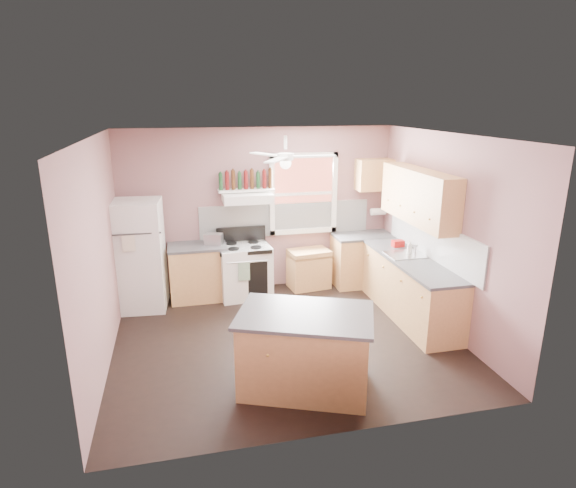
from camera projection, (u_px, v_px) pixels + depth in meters
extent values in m
plane|color=black|center=(286.00, 339.00, 6.53)|extent=(4.50, 4.50, 0.00)
plane|color=white|center=(286.00, 136.00, 5.75)|extent=(4.50, 4.50, 0.00)
cube|color=#835B5C|center=(259.00, 210.00, 8.03)|extent=(4.50, 0.05, 2.70)
cube|color=#835B5C|center=(446.00, 233.00, 6.63)|extent=(0.05, 4.00, 2.70)
cube|color=#835B5C|center=(97.00, 256.00, 5.65)|extent=(0.05, 4.00, 2.70)
cube|color=white|center=(286.00, 219.00, 8.14)|extent=(2.90, 0.03, 0.55)
cube|color=white|center=(432.00, 239.00, 6.95)|extent=(0.03, 2.60, 0.55)
cube|color=brown|center=(303.00, 194.00, 8.08)|extent=(1.00, 0.02, 1.20)
cube|color=white|center=(304.00, 194.00, 8.05)|extent=(1.16, 0.07, 1.36)
cube|color=white|center=(140.00, 255.00, 7.29)|extent=(0.77, 0.75, 1.69)
cube|color=#B5824B|center=(199.00, 273.00, 7.76)|extent=(0.90, 0.60, 0.86)
cube|color=#3F3F42|center=(197.00, 246.00, 7.63)|extent=(0.92, 0.62, 0.04)
cube|color=silver|center=(214.00, 239.00, 7.63)|extent=(0.32, 0.25, 0.18)
cube|color=white|center=(244.00, 271.00, 7.85)|extent=(0.87, 0.71, 0.86)
cube|color=white|center=(247.00, 198.00, 7.64)|extent=(0.78, 0.50, 0.14)
cube|color=white|center=(246.00, 190.00, 7.73)|extent=(0.90, 0.26, 0.03)
cube|color=#B5824B|center=(309.00, 269.00, 8.24)|extent=(0.72, 0.53, 0.67)
cube|color=#B5824B|center=(362.00, 260.00, 8.37)|extent=(1.00, 0.60, 0.86)
cube|color=#B5824B|center=(410.00, 289.00, 7.10)|extent=(0.60, 2.20, 0.86)
cube|color=#3F3F42|center=(363.00, 236.00, 8.24)|extent=(1.02, 0.62, 0.04)
cube|color=#3F3F42|center=(411.00, 260.00, 6.97)|extent=(0.62, 2.22, 0.04)
cube|color=silver|center=(405.00, 255.00, 7.15)|extent=(0.55, 0.45, 0.03)
cylinder|color=silver|center=(416.00, 250.00, 7.17)|extent=(0.03, 0.03, 0.14)
cube|color=#B5824B|center=(419.00, 196.00, 6.93)|extent=(0.33, 1.80, 0.76)
cube|color=#B5824B|center=(374.00, 175.00, 8.11)|extent=(0.60, 0.33, 0.52)
cylinder|color=white|center=(378.00, 212.00, 8.35)|extent=(0.26, 0.12, 0.12)
cube|color=#B5824B|center=(305.00, 352.00, 5.32)|extent=(1.60, 1.32, 0.86)
cube|color=#3F3F42|center=(305.00, 315.00, 5.19)|extent=(1.70, 1.42, 0.04)
cylinder|color=white|center=(286.00, 157.00, 5.82)|extent=(0.20, 0.20, 0.08)
imported|color=silver|center=(410.00, 247.00, 7.15)|extent=(0.12, 0.11, 0.21)
cube|color=#A20F0D|center=(398.00, 243.00, 7.54)|extent=(0.18, 0.13, 0.10)
cylinder|color=#143819|center=(221.00, 182.00, 7.60)|extent=(0.06, 0.06, 0.27)
cylinder|color=#590F0F|center=(227.00, 181.00, 7.62)|extent=(0.06, 0.06, 0.29)
cylinder|color=#3F230F|center=(233.00, 180.00, 7.64)|extent=(0.06, 0.06, 0.31)
cylinder|color=#143819|center=(240.00, 181.00, 7.66)|extent=(0.06, 0.06, 0.27)
cylinder|color=#590F0F|center=(246.00, 180.00, 7.68)|extent=(0.06, 0.06, 0.29)
cylinder|color=#3F230F|center=(252.00, 179.00, 7.70)|extent=(0.06, 0.06, 0.31)
cylinder|color=#143819|center=(258.00, 180.00, 7.73)|extent=(0.06, 0.06, 0.27)
cylinder|color=#590F0F|center=(264.00, 179.00, 7.75)|extent=(0.06, 0.06, 0.29)
cylinder|color=#3F230F|center=(270.00, 179.00, 7.76)|extent=(0.06, 0.06, 0.31)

